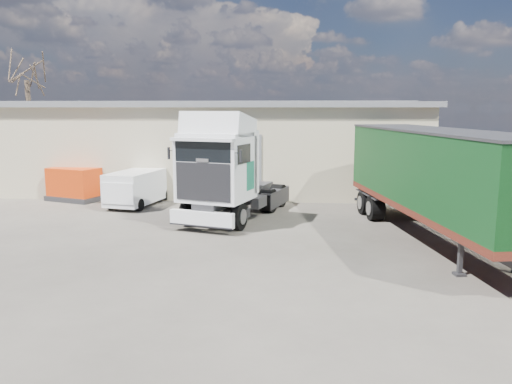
# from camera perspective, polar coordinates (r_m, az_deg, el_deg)

# --- Properties ---
(ground) EXTENTS (120.00, 120.00, 0.00)m
(ground) POSITION_cam_1_polar(r_m,az_deg,el_deg) (16.97, -1.62, -7.42)
(ground) COLOR #272520
(ground) RESTS_ON ground
(warehouse) EXTENTS (30.60, 12.60, 5.42)m
(warehouse) POSITION_cam_1_polar(r_m,az_deg,el_deg) (33.13, -9.13, 5.46)
(warehouse) COLOR #BFB193
(warehouse) RESTS_ON ground
(bare_tree) EXTENTS (4.00, 4.00, 9.60)m
(bare_tree) POSITION_cam_1_polar(r_m,az_deg,el_deg) (41.27, -24.82, 12.81)
(bare_tree) COLOR #382B21
(bare_tree) RESTS_ON ground
(tractor_unit) EXTENTS (4.67, 7.57, 4.84)m
(tractor_unit) POSITION_cam_1_polar(r_m,az_deg,el_deg) (21.85, -3.46, 1.86)
(tractor_unit) COLOR black
(tractor_unit) RESTS_ON ground
(box_trailer) EXTENTS (4.70, 12.85, 4.18)m
(box_trailer) POSITION_cam_1_polar(r_m,az_deg,el_deg) (19.79, 19.71, 2.02)
(box_trailer) COLOR #2D2D30
(box_trailer) RESTS_ON ground
(panel_van) EXTENTS (2.59, 4.62, 1.78)m
(panel_van) POSITION_cam_1_polar(r_m,az_deg,el_deg) (26.37, -13.38, 0.49)
(panel_van) COLOR black
(panel_van) RESTS_ON ground
(orange_skip) EXTENTS (3.28, 2.63, 1.78)m
(orange_skip) POSITION_cam_1_polar(r_m,az_deg,el_deg) (28.82, -19.96, 0.64)
(orange_skip) COLOR #2D2D30
(orange_skip) RESTS_ON ground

